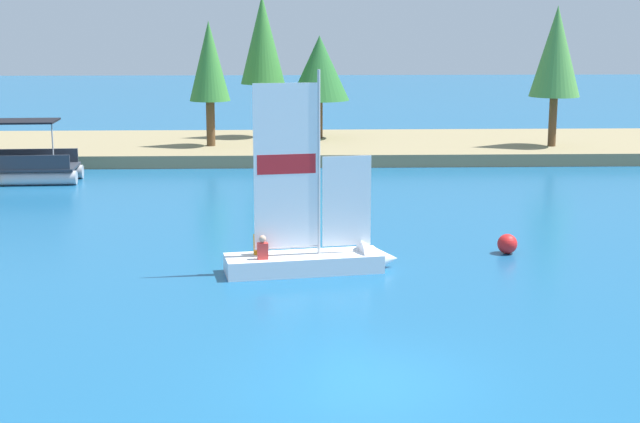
{
  "coord_description": "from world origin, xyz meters",
  "views": [
    {
      "loc": [
        -1.5,
        -17.05,
        6.89
      ],
      "look_at": [
        -0.54,
        10.58,
        1.2
      ],
      "focal_mm": 52.78,
      "sensor_mm": 36.0,
      "label": 1
    }
  ],
  "objects_px": {
    "shoreline_tree_midright": "(556,52)",
    "channel_buoy": "(507,244)",
    "pontoon_boat": "(16,167)",
    "shoreline_tree_left": "(209,63)",
    "shoreline_tree_centre": "(320,68)",
    "shoreline_tree_midleft": "(262,41)",
    "sailboat": "(326,254)"
  },
  "relations": [
    {
      "from": "shoreline_tree_midright",
      "to": "channel_buoy",
      "type": "height_order",
      "value": "shoreline_tree_midright"
    },
    {
      "from": "pontoon_boat",
      "to": "channel_buoy",
      "type": "distance_m",
      "value": 22.38
    },
    {
      "from": "shoreline_tree_left",
      "to": "shoreline_tree_centre",
      "type": "height_order",
      "value": "shoreline_tree_left"
    },
    {
      "from": "shoreline_tree_centre",
      "to": "shoreline_tree_left",
      "type": "bearing_deg",
      "value": -152.58
    },
    {
      "from": "shoreline_tree_midleft",
      "to": "sailboat",
      "type": "relative_size",
      "value": 1.28
    },
    {
      "from": "sailboat",
      "to": "shoreline_tree_centre",
      "type": "bearing_deg",
      "value": 78.87
    },
    {
      "from": "shoreline_tree_centre",
      "to": "pontoon_boat",
      "type": "xyz_separation_m",
      "value": [
        -13.34,
        -9.92,
        -3.66
      ]
    },
    {
      "from": "shoreline_tree_midleft",
      "to": "shoreline_tree_centre",
      "type": "xyz_separation_m",
      "value": [
        3.01,
        -0.6,
        -1.42
      ]
    },
    {
      "from": "shoreline_tree_left",
      "to": "sailboat",
      "type": "height_order",
      "value": "shoreline_tree_left"
    },
    {
      "from": "shoreline_tree_left",
      "to": "shoreline_tree_centre",
      "type": "xyz_separation_m",
      "value": [
        5.56,
        2.89,
        -0.44
      ]
    },
    {
      "from": "shoreline_tree_midleft",
      "to": "shoreline_tree_midright",
      "type": "bearing_deg",
      "value": -16.07
    },
    {
      "from": "sailboat",
      "to": "pontoon_boat",
      "type": "height_order",
      "value": "sailboat"
    },
    {
      "from": "shoreline_tree_midright",
      "to": "channel_buoy",
      "type": "distance_m",
      "value": 21.12
    },
    {
      "from": "shoreline_tree_midleft",
      "to": "pontoon_boat",
      "type": "relative_size",
      "value": 1.38
    },
    {
      "from": "shoreline_tree_left",
      "to": "sailboat",
      "type": "distance_m",
      "value": 22.8
    },
    {
      "from": "shoreline_tree_midleft",
      "to": "shoreline_tree_left",
      "type": "bearing_deg",
      "value": -126.26
    },
    {
      "from": "sailboat",
      "to": "channel_buoy",
      "type": "bearing_deg",
      "value": 8.14
    },
    {
      "from": "shoreline_tree_left",
      "to": "sailboat",
      "type": "xyz_separation_m",
      "value": [
        4.9,
        -21.86,
        -4.27
      ]
    },
    {
      "from": "shoreline_tree_left",
      "to": "pontoon_boat",
      "type": "height_order",
      "value": "shoreline_tree_left"
    },
    {
      "from": "shoreline_tree_midleft",
      "to": "shoreline_tree_midright",
      "type": "height_order",
      "value": "shoreline_tree_midleft"
    },
    {
      "from": "shoreline_tree_left",
      "to": "channel_buoy",
      "type": "xyz_separation_m",
      "value": [
        10.38,
        -20.1,
        -4.45
      ]
    },
    {
      "from": "shoreline_tree_midright",
      "to": "sailboat",
      "type": "xyz_separation_m",
      "value": [
        -12.2,
        -21.15,
        -4.77
      ]
    },
    {
      "from": "shoreline_tree_left",
      "to": "pontoon_boat",
      "type": "distance_m",
      "value": 11.25
    },
    {
      "from": "shoreline_tree_left",
      "to": "shoreline_tree_centre",
      "type": "relative_size",
      "value": 1.14
    },
    {
      "from": "shoreline_tree_centre",
      "to": "pontoon_boat",
      "type": "bearing_deg",
      "value": -143.36
    },
    {
      "from": "shoreline_tree_left",
      "to": "shoreline_tree_midright",
      "type": "height_order",
      "value": "shoreline_tree_midright"
    },
    {
      "from": "shoreline_tree_midright",
      "to": "channel_buoy",
      "type": "bearing_deg",
      "value": -109.1
    },
    {
      "from": "shoreline_tree_centre",
      "to": "shoreline_tree_midright",
      "type": "xyz_separation_m",
      "value": [
        11.54,
        -3.59,
        0.94
      ]
    },
    {
      "from": "shoreline_tree_midright",
      "to": "shoreline_tree_centre",
      "type": "bearing_deg",
      "value": 162.72
    },
    {
      "from": "shoreline_tree_midleft",
      "to": "channel_buoy",
      "type": "relative_size",
      "value": 12.64
    },
    {
      "from": "shoreline_tree_midright",
      "to": "sailboat",
      "type": "bearing_deg",
      "value": -119.97
    },
    {
      "from": "pontoon_boat",
      "to": "channel_buoy",
      "type": "height_order",
      "value": "pontoon_boat"
    }
  ]
}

